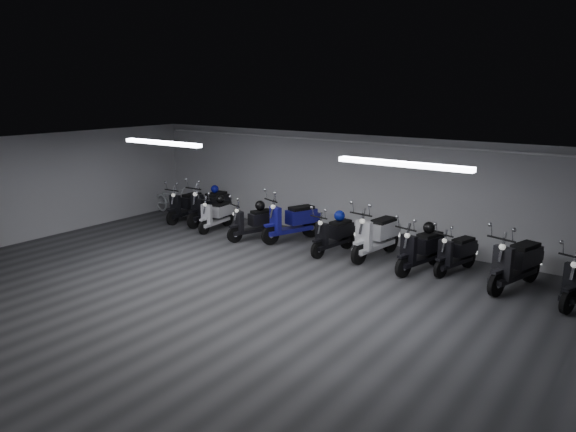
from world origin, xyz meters
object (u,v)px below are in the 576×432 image
Objects in this scene: helmet_2 at (340,216)px; scooter_9 at (516,255)px; scooter_1 at (209,200)px; scooter_4 at (291,214)px; scooter_0 at (185,200)px; scooter_7 at (421,242)px; helmet_1 at (215,189)px; helmet_4 at (429,228)px; scooter_8 at (456,247)px; scooter_2 at (216,209)px; bicycle at (172,197)px; scooter_5 at (333,229)px; helmet_3 at (220,199)px; scooter_3 at (253,217)px; helmet_0 at (260,206)px; scooter_6 at (376,228)px.

scooter_9 is at bearing -1.89° from helmet_2.
scooter_1 is 3.03m from scooter_4.
scooter_7 is (7.60, -0.18, 0.02)m from scooter_0.
helmet_1 reaches higher than helmet_4.
scooter_9 is at bearing 2.56° from scooter_8.
bicycle is at bearing 160.01° from scooter_2.
scooter_2 is 0.83× the size of scooter_9.
scooter_9 is 1.13× the size of bicycle.
scooter_8 is 6.84× the size of helmet_1.
scooter_8 is 0.93× the size of bicycle.
scooter_5 is 0.94× the size of scooter_7.
helmet_4 is at bearing 0.68° from helmet_3.
helmet_4 is at bearing -153.16° from scooter_8.
scooter_8 is at bearing -2.81° from scooter_0.
scooter_3 is 5.34m from scooter_8.
helmet_2 is (4.55, -0.11, 0.18)m from scooter_1.
scooter_5 reaches higher than scooter_2.
scooter_7 is at bearing -5.50° from scooter_0.
scooter_3 is 1.04m from scooter_4.
scooter_9 is 7.21× the size of helmet_0.
scooter_3 is at bearing -161.40° from scooter_9.
scooter_7 reaches higher than helmet_1.
helmet_4 is at bearing 19.75° from scooter_4.
scooter_1 is at bearing -88.26° from helmet_1.
scooter_4 is at bearing 178.99° from helmet_4.
scooter_6 is at bearing 177.99° from helmet_4.
scooter_6 reaches higher than scooter_4.
scooter_2 is at bearing -45.93° from helmet_1.
scooter_9 reaches higher than helmet_0.
scooter_0 reaches higher than scooter_5.
scooter_1 is 1.16× the size of scooter_5.
scooter_4 is 1.53m from helmet_2.
helmet_0 is at bearing -6.82° from scooter_0.
helmet_0 is at bearing -163.27° from scooter_9.
scooter_5 is 2.33m from helmet_0.
helmet_0 is 4.65m from helmet_4.
helmet_3 is at bearing -4.53° from scooter_0.
helmet_2 is 1.01× the size of helmet_4.
scooter_9 is 8.77m from helmet_1.
scooter_1 reaches higher than scooter_7.
scooter_2 is 0.83× the size of scooter_4.
scooter_2 reaches higher than bicycle.
helmet_2 is at bearing -4.86° from helmet_1.
helmet_0 is at bearing -175.30° from helmet_2.
helmet_0 is (0.08, 0.22, 0.28)m from scooter_3.
scooter_7 is 4.59m from helmet_0.
scooter_1 is 1.01× the size of scooter_9.
scooter_6 is (6.35, 0.11, 0.09)m from scooter_0.
scooter_3 is 6.21× the size of helmet_2.
helmet_3 is at bearing -171.21° from scooter_6.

